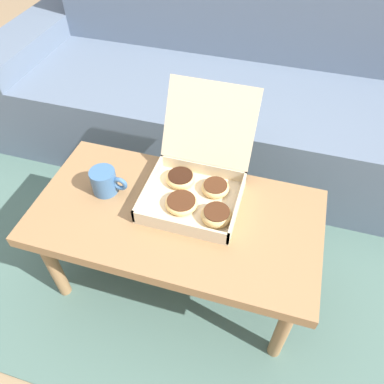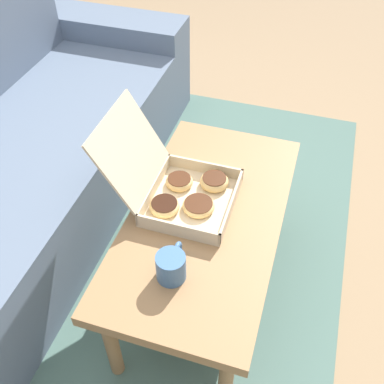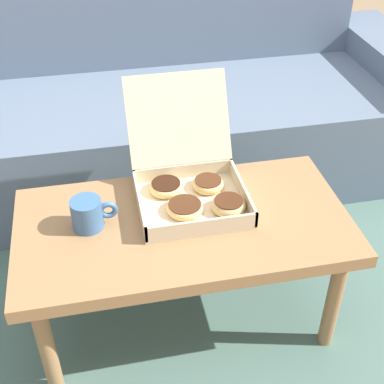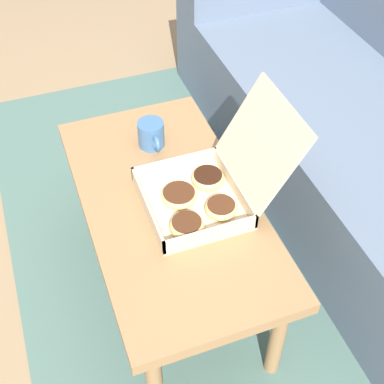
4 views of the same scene
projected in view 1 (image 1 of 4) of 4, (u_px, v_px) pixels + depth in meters
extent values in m
plane|color=#937756|center=(185.00, 261.00, 1.55)|extent=(12.00, 12.00, 0.00)
cube|color=#4C6B60|center=(204.00, 207.00, 1.74)|extent=(2.51, 1.79, 0.01)
cube|color=slate|center=(224.00, 128.00, 1.83)|extent=(1.91, 0.61, 0.40)
cube|color=slate|center=(245.00, 46.00, 1.93)|extent=(1.91, 0.20, 0.86)
cube|color=slate|center=(39.00, 75.00, 2.06)|extent=(0.24, 0.81, 0.51)
cube|color=#997047|center=(176.00, 217.00, 1.21)|extent=(0.92, 0.48, 0.04)
cylinder|color=#997047|center=(54.00, 266.00, 1.32)|extent=(0.04, 0.04, 0.37)
cylinder|color=#997047|center=(282.00, 330.00, 1.17)|extent=(0.04, 0.04, 0.37)
cylinder|color=#997047|center=(99.00, 194.00, 1.56)|extent=(0.04, 0.04, 0.37)
cylinder|color=#997047|center=(295.00, 239.00, 1.40)|extent=(0.04, 0.04, 0.37)
cube|color=beige|center=(192.00, 202.00, 1.22)|extent=(0.31, 0.27, 0.01)
cube|color=beige|center=(179.00, 227.00, 1.12)|extent=(0.31, 0.01, 0.05)
cube|color=beige|center=(203.00, 169.00, 1.29)|extent=(0.31, 0.01, 0.05)
cube|color=beige|center=(149.00, 186.00, 1.23)|extent=(0.01, 0.27, 0.05)
cube|color=beige|center=(237.00, 206.00, 1.18)|extent=(0.01, 0.27, 0.05)
cube|color=beige|center=(209.00, 123.00, 1.23)|extent=(0.31, 0.14, 0.24)
torus|color=#E5BC75|center=(181.00, 203.00, 1.20)|extent=(0.10, 0.10, 0.03)
cylinder|color=#472614|center=(181.00, 201.00, 1.19)|extent=(0.09, 0.09, 0.01)
torus|color=#E5BC75|center=(215.00, 188.00, 1.24)|extent=(0.09, 0.09, 0.03)
cylinder|color=#472614|center=(215.00, 186.00, 1.23)|extent=(0.08, 0.08, 0.01)
torus|color=#E5BC75|center=(181.00, 178.00, 1.27)|extent=(0.10, 0.10, 0.03)
cylinder|color=black|center=(180.00, 176.00, 1.26)|extent=(0.08, 0.08, 0.01)
torus|color=#E5BC75|center=(216.00, 215.00, 1.16)|extent=(0.10, 0.10, 0.04)
cylinder|color=#472614|center=(217.00, 213.00, 1.15)|extent=(0.08, 0.08, 0.02)
cylinder|color=#3D6693|center=(104.00, 181.00, 1.23)|extent=(0.08, 0.08, 0.09)
torus|color=#3D6693|center=(120.00, 184.00, 1.22)|extent=(0.05, 0.02, 0.05)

